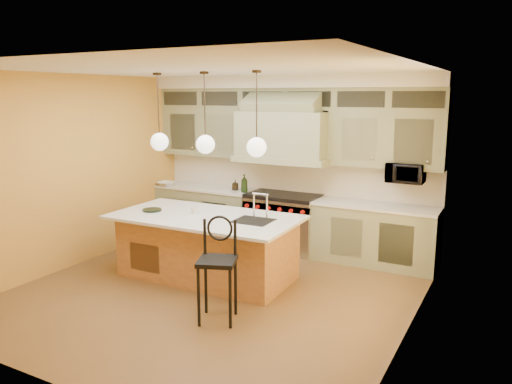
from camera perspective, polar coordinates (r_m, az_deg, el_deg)
The scene contains 18 objects.
floor at distance 6.81m, azimuth -4.79°, elevation -11.36°, with size 5.00×5.00×0.00m, color brown.
ceiling at distance 6.30m, azimuth -5.23°, elevation 13.82°, with size 5.00×5.00×0.00m, color white.
wall_back at distance 8.57m, azimuth 4.21°, elevation 3.38°, with size 5.00×5.00×0.00m, color gold.
wall_front at distance 4.57m, azimuth -22.48°, elevation -4.28°, with size 5.00×5.00×0.00m, color gold.
wall_left at distance 8.03m, azimuth -20.10°, elevation 2.21°, with size 5.00×5.00×0.00m, color gold.
wall_right at distance 5.46m, azimuth 17.51°, elevation -1.53°, with size 5.00×5.00×0.00m, color gold.
back_cabinetry at distance 8.33m, azimuth 3.46°, elevation 3.03°, with size 5.00×0.77×2.90m.
range at distance 8.44m, azimuth 3.13°, elevation -3.41°, with size 1.20×0.74×0.96m.
kitchen_island at distance 7.21m, azimuth -5.54°, elevation -6.11°, with size 2.67×1.45×1.35m.
counter_stool at distance 5.81m, azimuth -4.40°, elevation -8.02°, with size 0.55×0.55×1.22m.
microwave at distance 7.74m, azimuth 16.73°, elevation 2.11°, with size 0.54×0.37×0.30m, color black.
oil_bottle_a at distance 8.54m, azimuth -1.34°, elevation 0.99°, with size 0.12×0.12×0.32m, color black.
oil_bottle_b at distance 8.76m, azimuth -2.39°, elevation 0.81°, with size 0.08×0.09×0.19m, color black.
fruit_bowl at distance 9.35m, azimuth -10.28°, elevation 0.94°, with size 0.30×0.30×0.07m, color white.
cup at distance 7.22m, azimuth -7.10°, elevation -2.05°, with size 0.10×0.10×0.09m, color silver.
pendant_left at distance 7.40m, azimuth -10.97°, elevation 5.88°, with size 0.26×0.26×1.11m.
pendant_center at distance 6.92m, azimuth -5.80°, elevation 5.68°, with size 0.26×0.26×1.11m.
pendant_right at distance 6.51m, azimuth 0.07°, elevation 5.39°, with size 0.26×0.26×1.11m.
Camera 1 is at (3.47, -5.25, 2.59)m, focal length 35.00 mm.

